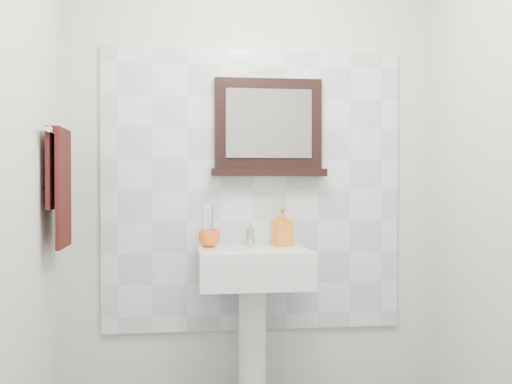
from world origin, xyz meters
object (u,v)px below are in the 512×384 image
Objects in this scene: toothbrush_cup at (209,238)px; hand_towel at (60,178)px; pedestal_sink at (253,285)px; framed_mirror at (268,130)px; soap_dispenser at (282,227)px.

toothbrush_cup is 0.20× the size of hand_towel.
framed_mirror is (0.10, 0.19, 0.79)m from pedestal_sink.
soap_dispenser is at bearing 12.91° from hand_towel.
hand_towel is (-1.02, -0.31, -0.26)m from framed_mirror.
soap_dispenser reaches higher than toothbrush_cup.
hand_towel is at bearing -162.07° from toothbrush_cup.
toothbrush_cup is 0.39m from soap_dispenser.
framed_mirror reaches higher than toothbrush_cup.
soap_dispenser is at bearing -41.45° from framed_mirror.
framed_mirror is at bearing 14.12° from toothbrush_cup.
soap_dispenser reaches higher than pedestal_sink.
toothbrush_cup is 0.18× the size of framed_mirror.
framed_mirror is (-0.07, 0.06, 0.51)m from soap_dispenser.
framed_mirror is at bearing 118.80° from soap_dispenser.
pedestal_sink is at bearing 7.49° from hand_towel.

